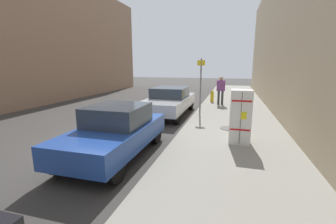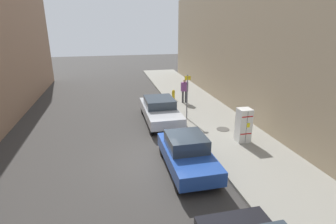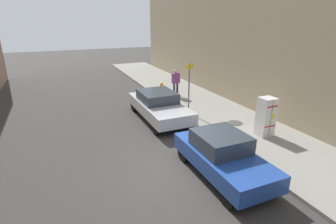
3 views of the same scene
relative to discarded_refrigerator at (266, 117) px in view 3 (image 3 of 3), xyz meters
The scene contains 9 objects.
ground_plane 4.67m from the discarded_refrigerator, ahead, with size 80.00×80.00×0.00m, color #383533.
sidewalk_slab 1.17m from the discarded_refrigerator, 76.72° to the left, with size 3.82×44.00×0.13m, color gray.
discarded_refrigerator is the anchor object (origin of this frame).
manhole_cover 1.82m from the discarded_refrigerator, 79.23° to the right, with size 0.70×0.70×0.02m, color #47443F.
street_sign_post 4.16m from the discarded_refrigerator, 64.77° to the right, with size 0.36×0.07×2.71m.
fire_hydrant 8.15m from the discarded_refrigerator, 79.15° to the right, with size 0.22×0.22×0.75m.
pedestrian_walking_far 7.09m from the discarded_refrigerator, 82.34° to the right, with size 0.50×0.23×1.73m.
parked_sedan_silver 5.17m from the discarded_refrigerator, 49.37° to the right, with size 1.90×4.70×1.41m.
parked_hatchback_blue 3.78m from the discarded_refrigerator, 26.83° to the left, with size 1.70×3.85×1.43m.
Camera 3 is at (3.47, 7.17, 4.89)m, focal length 28.00 mm.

